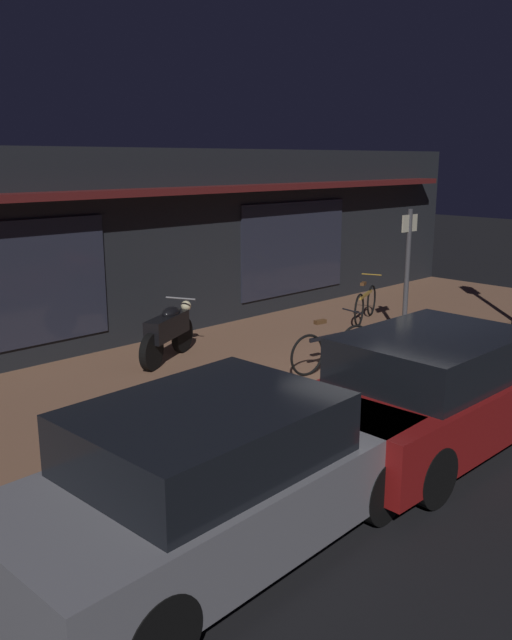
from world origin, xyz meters
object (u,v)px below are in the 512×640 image
bicycle_parked (331,348)px  parked_car_near (217,477)px  motorcycle (168,331)px  bicycle_extra (365,304)px  sign_post (407,267)px  parked_car_far (436,390)px

bicycle_parked → parked_car_near: parked_car_near is taller
motorcycle → parked_car_near: parked_car_near is taller
bicycle_extra → bicycle_parked: bearing=-152.2°
parked_car_near → sign_post: bearing=20.5°
bicycle_parked → parked_car_far: (-1.03, -2.46, 0.20)m
bicycle_parked → sign_post: 2.53m
sign_post → parked_car_far: 4.34m
sign_post → parked_car_far: size_ratio=0.58×
parked_car_far → motorcycle: bearing=96.0°
parked_car_near → parked_car_far: 3.37m
bicycle_extra → sign_post: 1.88m
bicycle_parked → parked_car_near: (-4.40, -2.33, 0.20)m
bicycle_extra → parked_car_far: bearing=-135.1°
motorcycle → parked_car_far: size_ratio=0.38×
motorcycle → sign_post: sign_post is taller
motorcycle → parked_car_far: 4.71m
bicycle_parked → bicycle_extra: size_ratio=1.06×
bicycle_parked → bicycle_extra: 3.44m
bicycle_extra → parked_car_far: size_ratio=0.38×
motorcycle → bicycle_parked: bearing=-55.6°
bicycle_extra → parked_car_near: size_ratio=0.37×
parked_car_far → sign_post: bearing=38.3°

